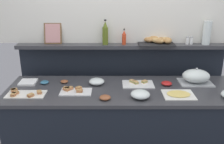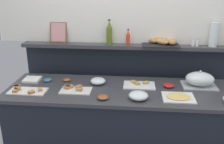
% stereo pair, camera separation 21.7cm
% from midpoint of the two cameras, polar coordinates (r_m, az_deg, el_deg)
% --- Properties ---
extents(ground_plane, '(12.00, 12.00, 0.00)m').
position_cam_midpoint_polar(ground_plane, '(3.51, 0.33, -13.18)').
color(ground_plane, '#38383D').
extents(buffet_counter, '(2.33, 0.73, 0.89)m').
position_cam_midpoint_polar(buffet_counter, '(2.76, 0.36, -12.24)').
color(buffet_counter, black).
rests_on(buffet_counter, ground_plane).
extents(back_ledge_unit, '(2.37, 0.22, 1.23)m').
position_cam_midpoint_polar(back_ledge_unit, '(3.14, 0.35, -3.87)').
color(back_ledge_unit, black).
rests_on(back_ledge_unit, ground_plane).
extents(sandwich_platter_front, '(0.32, 0.21, 0.04)m').
position_cam_midpoint_polar(sandwich_platter_front, '(2.65, 3.71, -2.68)').
color(sandwich_platter_front, white).
rests_on(sandwich_platter_front, buffet_counter).
extents(sandwich_platter_side, '(0.36, 0.18, 0.04)m').
position_cam_midpoint_polar(sandwich_platter_side, '(2.59, -21.00, -4.55)').
color(sandwich_platter_side, white).
rests_on(sandwich_platter_side, buffet_counter).
extents(sandwich_platter_rear, '(0.30, 0.18, 0.04)m').
position_cam_midpoint_polar(sandwich_platter_rear, '(2.52, -10.55, -4.18)').
color(sandwich_platter_rear, silver).
rests_on(sandwich_platter_rear, buffet_counter).
extents(cold_cuts_platter, '(0.29, 0.23, 0.02)m').
position_cam_midpoint_polar(cold_cuts_platter, '(2.46, 12.41, -4.98)').
color(cold_cuts_platter, white).
rests_on(cold_cuts_platter, buffet_counter).
extents(serving_cloche, '(0.34, 0.24, 0.17)m').
position_cam_midpoint_polar(serving_cloche, '(2.77, 16.33, -1.05)').
color(serving_cloche, '#B7BABF').
rests_on(serving_cloche, buffet_counter).
extents(glass_bowl_large, '(0.16, 0.16, 0.06)m').
position_cam_midpoint_polar(glass_bowl_large, '(2.66, -5.53, -2.20)').
color(glass_bowl_large, silver).
rests_on(glass_bowl_large, buffet_counter).
extents(glass_bowl_small, '(0.18, 0.18, 0.07)m').
position_cam_midpoint_polar(glass_bowl_small, '(2.35, 3.93, -5.12)').
color(glass_bowl_small, silver).
rests_on(glass_bowl_small, buffet_counter).
extents(condiment_bowl_dark, '(0.08, 0.08, 0.03)m').
position_cam_midpoint_polar(condiment_bowl_dark, '(2.76, -12.55, -2.08)').
color(condiment_bowl_dark, brown).
rests_on(condiment_bowl_dark, buffet_counter).
extents(condiment_bowl_teal, '(0.09, 0.09, 0.03)m').
position_cam_midpoint_polar(condiment_bowl_teal, '(2.79, -16.76, -2.22)').
color(condiment_bowl_teal, teal).
rests_on(condiment_bowl_teal, buffet_counter).
extents(condiment_bowl_red, '(0.10, 0.10, 0.04)m').
position_cam_midpoint_polar(condiment_bowl_red, '(2.34, -3.99, -5.73)').
color(condiment_bowl_red, brown).
rests_on(condiment_bowl_red, buffet_counter).
extents(condiment_bowl_cream, '(0.11, 0.11, 0.04)m').
position_cam_midpoint_polar(condiment_bowl_cream, '(2.67, 10.04, -2.55)').
color(condiment_bowl_cream, red).
rests_on(condiment_bowl_cream, buffet_counter).
extents(napkin_stack, '(0.17, 0.17, 0.02)m').
position_cam_midpoint_polar(napkin_stack, '(2.86, -20.05, -2.17)').
color(napkin_stack, white).
rests_on(napkin_stack, buffet_counter).
extents(hot_sauce_bottle, '(0.04, 0.04, 0.18)m').
position_cam_midpoint_polar(hot_sauce_bottle, '(2.86, 0.77, 7.63)').
color(hot_sauce_bottle, red).
rests_on(hot_sauce_bottle, back_ledge_unit).
extents(olive_oil_bottle, '(0.06, 0.06, 0.28)m').
position_cam_midpoint_polar(olive_oil_bottle, '(2.86, -3.45, 8.56)').
color(olive_oil_bottle, '#56661E').
rests_on(olive_oil_bottle, back_ledge_unit).
extents(salt_shaker, '(0.03, 0.03, 0.09)m').
position_cam_midpoint_polar(salt_shaker, '(2.97, 14.69, 6.76)').
color(salt_shaker, white).
rests_on(salt_shaker, back_ledge_unit).
extents(pepper_shaker, '(0.03, 0.03, 0.09)m').
position_cam_midpoint_polar(pepper_shaker, '(2.98, 15.52, 6.74)').
color(pepper_shaker, white).
rests_on(pepper_shaker, back_ledge_unit).
extents(bread_basket, '(0.40, 0.26, 0.08)m').
position_cam_midpoint_polar(bread_basket, '(2.92, 8.45, 6.86)').
color(bread_basket, black).
rests_on(bread_basket, back_ledge_unit).
extents(framed_picture, '(0.20, 0.07, 0.24)m').
position_cam_midpoint_polar(framed_picture, '(3.00, -14.85, 8.33)').
color(framed_picture, brown).
rests_on(framed_picture, back_ledge_unit).
extents(water_carafe, '(0.09, 0.09, 0.26)m').
position_cam_midpoint_polar(water_carafe, '(3.01, 18.70, 8.25)').
color(water_carafe, silver).
rests_on(water_carafe, back_ledge_unit).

